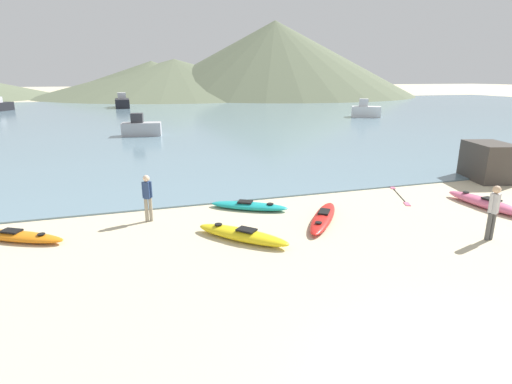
# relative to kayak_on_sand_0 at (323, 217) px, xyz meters

# --- Properties ---
(bay_water) EXTENTS (160.00, 70.00, 0.06)m
(bay_water) POSITION_rel_kayak_on_sand_0_xyz_m (-1.18, 37.93, -0.11)
(bay_water) COLOR slate
(bay_water) RESTS_ON ground_plane
(far_hill_midleft) EXTENTS (48.29, 48.29, 8.10)m
(far_hill_midleft) POSITION_rel_kayak_on_sand_0_xyz_m (0.07, 90.79, 3.92)
(far_hill_midleft) COLOR #5B664C
(far_hill_midleft) RESTS_ON ground_plane
(far_hill_midright) EXTENTS (64.44, 64.44, 8.62)m
(far_hill_midright) POSITION_rel_kayak_on_sand_0_xyz_m (5.51, 91.07, 4.17)
(far_hill_midright) COLOR #5B664C
(far_hill_midright) RESTS_ON ground_plane
(far_hill_right) EXTENTS (68.24, 68.24, 17.76)m
(far_hill_right) POSITION_rel_kayak_on_sand_0_xyz_m (30.10, 87.63, 8.74)
(far_hill_right) COLOR #5B664C
(far_hill_right) RESTS_ON ground_plane
(kayak_on_sand_0) EXTENTS (2.43, 3.02, 0.32)m
(kayak_on_sand_0) POSITION_rel_kayak_on_sand_0_xyz_m (0.00, 0.00, 0.00)
(kayak_on_sand_0) COLOR red
(kayak_on_sand_0) RESTS_ON ground_plane
(kayak_on_sand_1) EXTENTS (2.82, 2.04, 0.30)m
(kayak_on_sand_1) POSITION_rel_kayak_on_sand_0_xyz_m (-2.02, 1.96, -0.01)
(kayak_on_sand_1) COLOR teal
(kayak_on_sand_1) RESTS_ON ground_plane
(kayak_on_sand_2) EXTENTS (3.04, 2.11, 0.31)m
(kayak_on_sand_2) POSITION_rel_kayak_on_sand_0_xyz_m (-9.42, 1.27, -0.00)
(kayak_on_sand_2) COLOR orange
(kayak_on_sand_2) RESTS_ON ground_plane
(kayak_on_sand_3) EXTENTS (2.60, 2.68, 0.38)m
(kayak_on_sand_3) POSITION_rel_kayak_on_sand_0_xyz_m (-3.03, -0.73, 0.03)
(kayak_on_sand_3) COLOR yellow
(kayak_on_sand_3) RESTS_ON ground_plane
(kayak_on_sand_4) EXTENTS (1.02, 3.35, 0.41)m
(kayak_on_sand_4) POSITION_rel_kayak_on_sand_0_xyz_m (6.40, -0.54, 0.05)
(kayak_on_sand_4) COLOR #E5668C
(kayak_on_sand_4) RESTS_ON ground_plane
(person_near_foreground) EXTENTS (0.34, 0.28, 1.67)m
(person_near_foreground) POSITION_rel_kayak_on_sand_0_xyz_m (4.01, -2.90, 0.82)
(person_near_foreground) COLOR #4C4C4C
(person_near_foreground) RESTS_ON ground_plane
(person_near_waterline) EXTENTS (0.32, 0.26, 1.59)m
(person_near_waterline) POSITION_rel_kayak_on_sand_0_xyz_m (-5.58, 1.77, 0.78)
(person_near_waterline) COLOR gray
(person_near_waterline) RESTS_ON ground_plane
(moored_boat_0) EXTENTS (3.19, 1.75, 1.79)m
(moored_boat_0) POSITION_rel_kayak_on_sand_0_xyz_m (-5.09, 22.15, 0.55)
(moored_boat_0) COLOR #B2B2B7
(moored_boat_0) RESTS_ON bay_water
(moored_boat_1) EXTENTS (3.61, 2.95, 2.08)m
(moored_boat_1) POSITION_rel_kayak_on_sand_0_xyz_m (20.51, 30.01, 0.65)
(moored_boat_1) COLOR white
(moored_boat_1) RESTS_ON bay_water
(moored_boat_3) EXTENTS (2.07, 5.67, 2.17)m
(moored_boat_3) POSITION_rel_kayak_on_sand_0_xyz_m (-6.77, 54.03, 0.69)
(moored_boat_3) COLOR black
(moored_boat_3) RESTS_ON bay_water
(loose_paddle) EXTENTS (1.22, 2.64, 0.03)m
(loose_paddle) POSITION_rel_kayak_on_sand_0_xyz_m (4.34, 1.78, -0.12)
(loose_paddle) COLOR black
(loose_paddle) RESTS_ON ground_plane
(shoreline_rock) EXTENTS (2.11, 2.61, 1.74)m
(shoreline_rock) POSITION_rel_kayak_on_sand_0_xyz_m (9.85, 2.78, 0.73)
(shoreline_rock) COLOR #423D38
(shoreline_rock) RESTS_ON ground_plane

